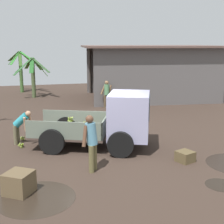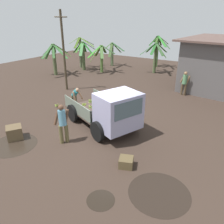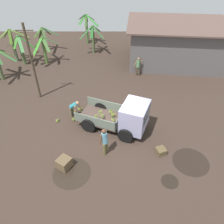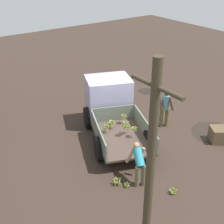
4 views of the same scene
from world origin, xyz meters
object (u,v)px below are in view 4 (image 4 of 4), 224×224
(banana_bunch_on_ground_2, at_px, (149,174))
(cargo_truck, at_px, (111,104))
(banana_bunch_on_ground_1, at_px, (173,190))
(person_foreground_visitor, at_px, (165,106))
(wooden_crate_0, at_px, (219,134))
(wooden_crate_1, at_px, (121,98))
(utility_pole, at_px, (148,197))
(banana_bunch_on_ground_3, at_px, (127,184))
(banana_bunch_on_ground_0, at_px, (117,181))
(person_worker_loading, at_px, (139,162))

(banana_bunch_on_ground_2, bearing_deg, cargo_truck, -14.53)
(banana_bunch_on_ground_1, bearing_deg, person_foreground_visitor, -40.12)
(wooden_crate_0, height_order, wooden_crate_1, wooden_crate_0)
(wooden_crate_0, bearing_deg, banana_bunch_on_ground_1, 106.79)
(person_foreground_visitor, height_order, banana_bunch_on_ground_1, person_foreground_visitor)
(wooden_crate_0, bearing_deg, banana_bunch_on_ground_2, 90.81)
(person_foreground_visitor, distance_m, banana_bunch_on_ground_1, 4.08)
(utility_pole, bearing_deg, wooden_crate_1, -34.44)
(utility_pole, relative_size, wooden_crate_0, 8.42)
(banana_bunch_on_ground_3, bearing_deg, banana_bunch_on_ground_0, 34.62)
(banana_bunch_on_ground_2, bearing_deg, person_worker_loading, 86.81)
(person_foreground_visitor, bearing_deg, wooden_crate_1, -148.37)
(banana_bunch_on_ground_2, relative_size, wooden_crate_1, 0.48)
(banana_bunch_on_ground_0, bearing_deg, wooden_crate_0, -93.14)
(banana_bunch_on_ground_1, height_order, banana_bunch_on_ground_3, banana_bunch_on_ground_1)
(person_worker_loading, xyz_separation_m, banana_bunch_on_ground_3, (0.00, 0.45, -0.65))
(utility_pole, height_order, banana_bunch_on_ground_3, utility_pole)
(person_foreground_visitor, distance_m, banana_bunch_on_ground_3, 4.15)
(utility_pole, relative_size, banana_bunch_on_ground_0, 16.73)
(utility_pole, distance_m, person_foreground_visitor, 7.43)
(wooden_crate_1, bearing_deg, cargo_truck, 133.39)
(cargo_truck, xyz_separation_m, person_foreground_visitor, (-1.26, -1.79, -0.11))
(person_foreground_visitor, relative_size, banana_bunch_on_ground_1, 7.73)
(cargo_truck, height_order, person_worker_loading, cargo_truck)
(wooden_crate_0, bearing_deg, banana_bunch_on_ground_3, 90.28)
(utility_pole, height_order, banana_bunch_on_ground_0, utility_pole)
(cargo_truck, distance_m, banana_bunch_on_ground_1, 4.49)
(banana_bunch_on_ground_3, height_order, wooden_crate_1, wooden_crate_1)
(banana_bunch_on_ground_1, relative_size, banana_bunch_on_ground_3, 1.12)
(cargo_truck, relative_size, wooden_crate_0, 7.19)
(utility_pole, distance_m, wooden_crate_0, 7.29)
(person_worker_loading, distance_m, banana_bunch_on_ground_2, 0.77)
(person_foreground_visitor, height_order, banana_bunch_on_ground_0, person_foreground_visitor)
(cargo_truck, xyz_separation_m, banana_bunch_on_ground_2, (-3.32, 0.86, -0.93))
(cargo_truck, relative_size, person_worker_loading, 3.53)
(banana_bunch_on_ground_1, distance_m, banana_bunch_on_ground_2, 1.01)
(utility_pole, height_order, person_worker_loading, utility_pole)
(person_foreground_visitor, xyz_separation_m, banana_bunch_on_ground_2, (-2.06, 2.65, -0.82))
(cargo_truck, distance_m, banana_bunch_on_ground_3, 3.83)
(person_worker_loading, distance_m, wooden_crate_0, 4.02)
(banana_bunch_on_ground_0, distance_m, wooden_crate_0, 4.64)
(person_foreground_visitor, bearing_deg, banana_bunch_on_ground_2, -19.90)
(person_foreground_visitor, bearing_deg, wooden_crate_0, 56.88)
(banana_bunch_on_ground_3, relative_size, wooden_crate_1, 0.40)
(cargo_truck, distance_m, utility_pole, 7.26)
(person_worker_loading, bearing_deg, banana_bunch_on_ground_2, -71.65)
(banana_bunch_on_ground_1, xyz_separation_m, banana_bunch_on_ground_3, (1.03, 0.94, -0.02))
(wooden_crate_1, bearing_deg, banana_bunch_on_ground_3, 144.63)
(person_worker_loading, distance_m, wooden_crate_1, 5.92)
(cargo_truck, relative_size, wooden_crate_1, 9.31)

